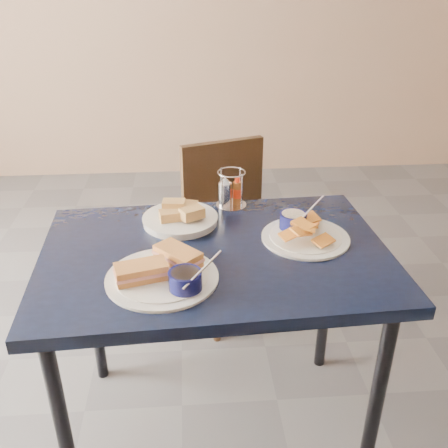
{
  "coord_description": "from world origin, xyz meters",
  "views": [
    {
      "loc": [
        -0.32,
        -1.41,
        1.53
      ],
      "look_at": [
        -0.21,
        -0.05,
        0.82
      ],
      "focal_mm": 40.0,
      "sensor_mm": 36.0,
      "label": 1
    }
  ],
  "objects": [
    {
      "name": "sandwich_plate",
      "position": [
        -0.39,
        -0.23,
        0.77
      ],
      "size": [
        0.32,
        0.32,
        0.12
      ],
      "color": "white",
      "rests_on": "dining_table"
    },
    {
      "name": "bread_basket",
      "position": [
        -0.35,
        0.1,
        0.77
      ],
      "size": [
        0.25,
        0.25,
        0.07
      ],
      "color": "white",
      "rests_on": "dining_table"
    },
    {
      "name": "dining_table",
      "position": [
        -0.24,
        -0.09,
        0.67
      ],
      "size": [
        1.1,
        0.76,
        0.75
      ],
      "color": "black",
      "rests_on": "ground"
    },
    {
      "name": "ground",
      "position": [
        0.0,
        0.0,
        0.0
      ],
      "size": [
        6.0,
        6.0,
        0.0
      ],
      "primitive_type": "plane",
      "color": "#54555A",
      "rests_on": "ground"
    },
    {
      "name": "plantain_plate",
      "position": [
        0.04,
        -0.02,
        0.77
      ],
      "size": [
        0.28,
        0.28,
        0.12
      ],
      "color": "white",
      "rests_on": "dining_table"
    },
    {
      "name": "condiment_caddy",
      "position": [
        -0.17,
        0.23,
        0.81
      ],
      "size": [
        0.11,
        0.11,
        0.14
      ],
      "color": "silver",
      "rests_on": "dining_table"
    },
    {
      "name": "chair_far",
      "position": [
        -0.11,
        0.65,
        0.48
      ],
      "size": [
        0.49,
        0.48,
        0.83
      ],
      "color": "black",
      "rests_on": "ground"
    }
  ]
}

